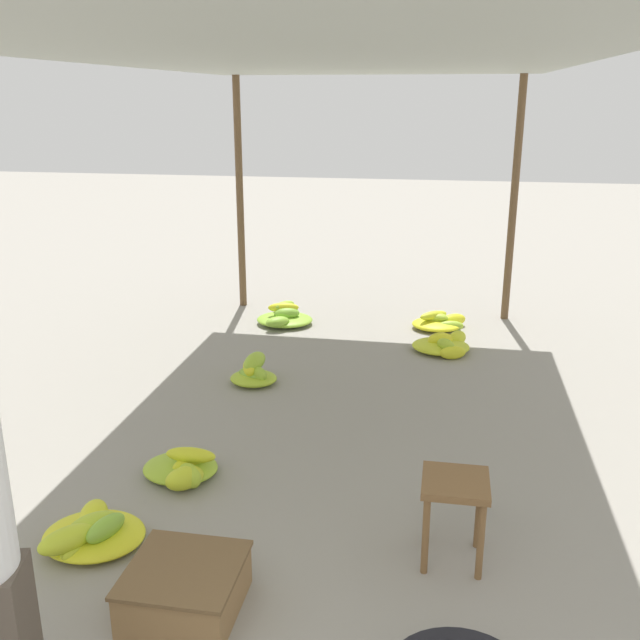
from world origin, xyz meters
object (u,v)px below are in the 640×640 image
stool (455,496)px  banana_pile_left_3 (284,317)px  crate_near (185,588)px  banana_pile_left_0 (91,532)px  banana_pile_right_0 (439,323)px  banana_pile_left_1 (184,469)px  banana_pile_left_2 (253,372)px  banana_pile_right_1 (444,345)px

stool → banana_pile_left_3: stool is taller
banana_pile_left_3 → stool: bearing=-64.9°
stool → crate_near: 1.40m
banana_pile_left_0 → banana_pile_left_3: banana_pile_left_3 is taller
banana_pile_left_3 → banana_pile_right_0: (1.63, 0.14, -0.02)m
banana_pile_left_3 → crate_near: banana_pile_left_3 is taller
banana_pile_left_1 → banana_pile_left_0: bearing=-108.5°
banana_pile_left_2 → banana_pile_left_3: banana_pile_left_2 is taller
banana_pile_left_0 → banana_pile_left_2: (0.27, 2.36, 0.02)m
stool → banana_pile_left_1: stool is taller
banana_pile_left_1 → banana_pile_right_1: size_ratio=0.87×
banana_pile_left_0 → stool: bearing=6.4°
banana_pile_left_2 → banana_pile_left_3: (-0.11, 1.63, -0.01)m
crate_near → stool: bearing=26.5°
stool → banana_pile_left_2: (-1.66, 2.14, -0.28)m
banana_pile_right_1 → banana_pile_left_2: bearing=-145.5°
banana_pile_left_3 → crate_near: size_ratio=1.18×
banana_pile_left_1 → banana_pile_left_3: bearing=91.6°
banana_pile_left_1 → banana_pile_left_3: (-0.09, 3.23, 0.01)m
banana_pile_left_2 → banana_pile_right_1: 1.91m
banana_pile_left_2 → crate_near: banana_pile_left_2 is taller
banana_pile_right_0 → banana_pile_left_0: bearing=-113.4°
stool → banana_pile_left_0: (-1.92, -0.22, -0.30)m
banana_pile_left_0 → banana_pile_left_2: size_ratio=1.52×
banana_pile_right_1 → crate_near: 4.01m
banana_pile_left_3 → banana_pile_right_0: banana_pile_left_3 is taller
banana_pile_left_0 → crate_near: crate_near is taller
banana_pile_left_1 → crate_near: (0.44, -1.15, 0.05)m
banana_pile_right_1 → banana_pile_left_3: bearing=162.2°
banana_pile_left_3 → banana_pile_right_1: size_ratio=1.02×
banana_pile_right_0 → crate_near: (-1.10, -4.52, 0.05)m
banana_pile_left_0 → banana_pile_right_0: bearing=66.6°
banana_pile_right_1 → crate_near: bearing=-106.7°
banana_pile_left_0 → banana_pile_right_1: (1.84, 3.44, -0.01)m
stool → crate_near: bearing=-153.5°
stool → banana_pile_left_1: bearing=162.4°
stool → banana_pile_right_1: 3.24m
stool → banana_pile_left_1: 1.78m
banana_pile_right_1 → banana_pile_left_0: bearing=-118.2°
banana_pile_left_2 → crate_near: size_ratio=0.79×
banana_pile_left_0 → banana_pile_left_2: 2.37m
stool → banana_pile_right_0: bearing=92.0°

